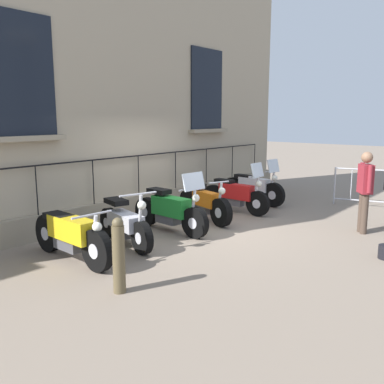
{
  "coord_description": "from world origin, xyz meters",
  "views": [
    {
      "loc": [
        5.67,
        -7.08,
        2.46
      ],
      "look_at": [
        -0.17,
        0.0,
        0.8
      ],
      "focal_mm": 39.22,
      "sensor_mm": 36.0,
      "label": 1
    }
  ],
  "objects_px": {
    "motorcycle_orange": "(205,204)",
    "motorcycle_red": "(235,195)",
    "bollard": "(119,255)",
    "motorcycle_white": "(253,188)",
    "motorcycle_silver": "(125,225)",
    "pedestrian_standing": "(365,187)",
    "motorcycle_yellow": "(71,235)",
    "motorcycle_green": "(170,211)",
    "crowd_barrier": "(377,187)"
  },
  "relations": [
    {
      "from": "motorcycle_orange",
      "to": "motorcycle_white",
      "type": "xyz_separation_m",
      "value": [
        -0.17,
        2.47,
        0.03
      ]
    },
    {
      "from": "motorcycle_green",
      "to": "motorcycle_red",
      "type": "distance_m",
      "value": 2.46
    },
    {
      "from": "motorcycle_orange",
      "to": "pedestrian_standing",
      "type": "height_order",
      "value": "pedestrian_standing"
    },
    {
      "from": "motorcycle_silver",
      "to": "crowd_barrier",
      "type": "relative_size",
      "value": 0.89
    },
    {
      "from": "motorcycle_orange",
      "to": "bollard",
      "type": "height_order",
      "value": "bollard"
    },
    {
      "from": "motorcycle_orange",
      "to": "motorcycle_red",
      "type": "distance_m",
      "value": 1.23
    },
    {
      "from": "motorcycle_yellow",
      "to": "motorcycle_orange",
      "type": "bearing_deg",
      "value": 89.56
    },
    {
      "from": "motorcycle_red",
      "to": "pedestrian_standing",
      "type": "distance_m",
      "value": 3.24
    },
    {
      "from": "motorcycle_white",
      "to": "crowd_barrier",
      "type": "xyz_separation_m",
      "value": [
        2.87,
        1.73,
        0.12
      ]
    },
    {
      "from": "motorcycle_green",
      "to": "motorcycle_red",
      "type": "relative_size",
      "value": 1.05
    },
    {
      "from": "motorcycle_yellow",
      "to": "motorcycle_white",
      "type": "bearing_deg",
      "value": 91.28
    },
    {
      "from": "motorcycle_red",
      "to": "crowd_barrier",
      "type": "height_order",
      "value": "motorcycle_red"
    },
    {
      "from": "motorcycle_white",
      "to": "crowd_barrier",
      "type": "relative_size",
      "value": 0.97
    },
    {
      "from": "pedestrian_standing",
      "to": "motorcycle_orange",
      "type": "bearing_deg",
      "value": -158.12
    },
    {
      "from": "crowd_barrier",
      "to": "bollard",
      "type": "relative_size",
      "value": 2.01
    },
    {
      "from": "motorcycle_silver",
      "to": "motorcycle_yellow",
      "type": "bearing_deg",
      "value": -91.01
    },
    {
      "from": "motorcycle_yellow",
      "to": "motorcycle_green",
      "type": "height_order",
      "value": "motorcycle_green"
    },
    {
      "from": "motorcycle_red",
      "to": "motorcycle_white",
      "type": "height_order",
      "value": "motorcycle_red"
    },
    {
      "from": "motorcycle_yellow",
      "to": "motorcycle_orange",
      "type": "xyz_separation_m",
      "value": [
        0.03,
        3.69,
        -0.04
      ]
    },
    {
      "from": "motorcycle_silver",
      "to": "motorcycle_orange",
      "type": "bearing_deg",
      "value": 89.83
    },
    {
      "from": "motorcycle_green",
      "to": "crowd_barrier",
      "type": "bearing_deg",
      "value": 63.82
    },
    {
      "from": "motorcycle_white",
      "to": "crowd_barrier",
      "type": "bearing_deg",
      "value": 31.14
    },
    {
      "from": "motorcycle_white",
      "to": "crowd_barrier",
      "type": "distance_m",
      "value": 3.36
    },
    {
      "from": "motorcycle_yellow",
      "to": "motorcycle_green",
      "type": "distance_m",
      "value": 2.45
    },
    {
      "from": "motorcycle_yellow",
      "to": "bollard",
      "type": "bearing_deg",
      "value": -12.22
    },
    {
      "from": "motorcycle_silver",
      "to": "motorcycle_orange",
      "type": "relative_size",
      "value": 1.0
    },
    {
      "from": "motorcycle_green",
      "to": "crowd_barrier",
      "type": "xyz_separation_m",
      "value": [
        2.68,
        5.44,
        0.11
      ]
    },
    {
      "from": "crowd_barrier",
      "to": "bollard",
      "type": "distance_m",
      "value": 8.32
    },
    {
      "from": "motorcycle_red",
      "to": "crowd_barrier",
      "type": "bearing_deg",
      "value": 48.39
    },
    {
      "from": "motorcycle_orange",
      "to": "pedestrian_standing",
      "type": "bearing_deg",
      "value": 21.88
    },
    {
      "from": "motorcycle_silver",
      "to": "motorcycle_white",
      "type": "xyz_separation_m",
      "value": [
        -0.16,
        4.97,
        0.04
      ]
    },
    {
      "from": "motorcycle_yellow",
      "to": "bollard",
      "type": "relative_size",
      "value": 2.04
    },
    {
      "from": "motorcycle_white",
      "to": "motorcycle_red",
      "type": "bearing_deg",
      "value": -79.7
    },
    {
      "from": "motorcycle_orange",
      "to": "crowd_barrier",
      "type": "xyz_separation_m",
      "value": [
        2.7,
        4.21,
        0.16
      ]
    },
    {
      "from": "motorcycle_green",
      "to": "motorcycle_white",
      "type": "xyz_separation_m",
      "value": [
        -0.19,
        3.71,
        -0.02
      ]
    },
    {
      "from": "motorcycle_orange",
      "to": "motorcycle_red",
      "type": "xyz_separation_m",
      "value": [
        0.06,
        1.23,
        0.04
      ]
    },
    {
      "from": "crowd_barrier",
      "to": "motorcycle_yellow",
      "type": "bearing_deg",
      "value": -109.1
    },
    {
      "from": "motorcycle_silver",
      "to": "motorcycle_orange",
      "type": "height_order",
      "value": "motorcycle_silver"
    },
    {
      "from": "motorcycle_red",
      "to": "motorcycle_orange",
      "type": "bearing_deg",
      "value": -92.79
    },
    {
      "from": "motorcycle_silver",
      "to": "motorcycle_white",
      "type": "distance_m",
      "value": 4.97
    },
    {
      "from": "motorcycle_yellow",
      "to": "motorcycle_green",
      "type": "relative_size",
      "value": 1.03
    },
    {
      "from": "motorcycle_red",
      "to": "motorcycle_white",
      "type": "xyz_separation_m",
      "value": [
        -0.23,
        1.24,
        -0.0
      ]
    },
    {
      "from": "motorcycle_green",
      "to": "motorcycle_white",
      "type": "height_order",
      "value": "motorcycle_green"
    },
    {
      "from": "motorcycle_yellow",
      "to": "pedestrian_standing",
      "type": "height_order",
      "value": "pedestrian_standing"
    },
    {
      "from": "motorcycle_silver",
      "to": "crowd_barrier",
      "type": "height_order",
      "value": "motorcycle_silver"
    },
    {
      "from": "motorcycle_green",
      "to": "motorcycle_white",
      "type": "distance_m",
      "value": 3.71
    },
    {
      "from": "crowd_barrier",
      "to": "pedestrian_standing",
      "type": "bearing_deg",
      "value": -79.19
    },
    {
      "from": "motorcycle_white",
      "to": "pedestrian_standing",
      "type": "distance_m",
      "value": 3.66
    },
    {
      "from": "motorcycle_red",
      "to": "motorcycle_yellow",
      "type": "bearing_deg",
      "value": -91.03
    },
    {
      "from": "motorcycle_white",
      "to": "motorcycle_yellow",
      "type": "bearing_deg",
      "value": -88.72
    }
  ]
}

